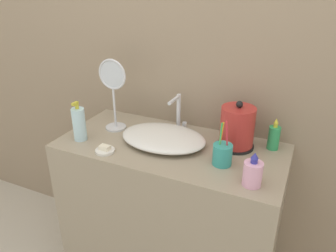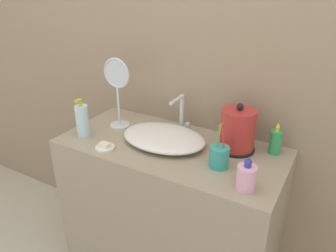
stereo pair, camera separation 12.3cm
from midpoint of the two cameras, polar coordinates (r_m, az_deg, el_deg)
name	(u,v)px [view 2 (the right image)]	position (r m, az deg, el deg)	size (l,w,h in m)	color
wall_back	(198,40)	(1.66, 7.49, 14.61)	(6.00, 0.04, 2.60)	gray
vanity_counter	(170,215)	(1.81, 2.36, -15.24)	(1.09, 0.51, 0.85)	gray
sink_basin	(164,137)	(1.58, 1.47, -2.02)	(0.42, 0.30, 0.06)	silver
faucet	(181,111)	(1.69, 4.43, 2.53)	(0.06, 0.13, 0.19)	silver
electric_kettle	(238,131)	(1.54, 14.29, -0.95)	(0.17, 0.17, 0.23)	black
toothbrush_cup	(219,156)	(1.41, 11.40, -5.27)	(0.08, 0.08, 0.22)	teal
lotion_bottle	(82,121)	(1.67, -12.66, 0.87)	(0.06, 0.06, 0.20)	silver
shampoo_bottle	(276,142)	(1.58, 20.37, -2.60)	(0.05, 0.05, 0.16)	#2D9956
mouthwash_bottle	(246,177)	(1.30, 16.20, -8.59)	(0.08, 0.08, 0.14)	#EAA8C6
soap_dish	(105,147)	(1.55, -8.72, -3.71)	(0.09, 0.09, 0.03)	silver
vanity_mirror	(117,88)	(1.70, -6.76, 6.61)	(0.16, 0.11, 0.37)	silver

